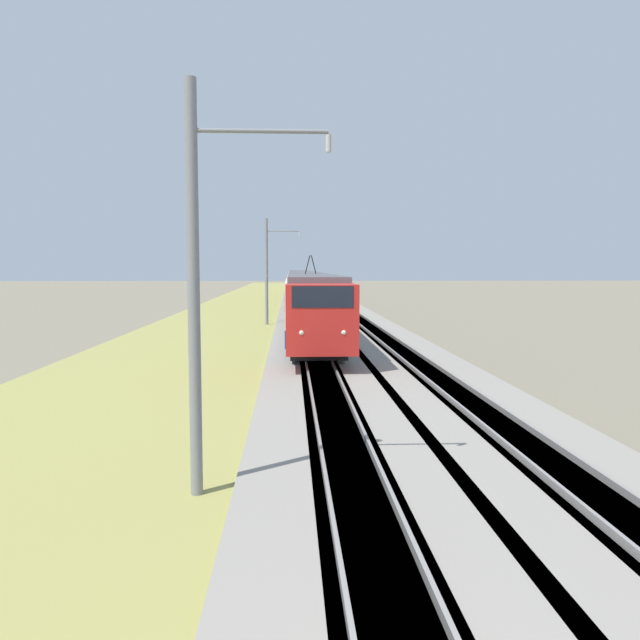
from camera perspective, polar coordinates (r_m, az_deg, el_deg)
name	(u,v)px	position (r m, az deg, el deg)	size (l,w,h in m)	color
ballast_main	(304,316)	(53.27, -1.46, 0.40)	(240.00, 4.40, 0.30)	gray
ballast_adjacent	(351,316)	(53.51, 2.90, 0.41)	(240.00, 4.40, 0.30)	gray
track_main	(304,316)	(53.27, -1.46, 0.41)	(240.00, 1.57, 0.45)	#4C4238
track_adjacent	(351,315)	(53.51, 2.90, 0.42)	(240.00, 1.57, 0.45)	#4C4238
grass_verge	(225,317)	(53.55, -8.70, 0.27)	(240.00, 9.36, 0.12)	#99934C
passenger_train	(302,287)	(62.50, -1.66, 3.03)	(79.36, 2.82, 4.96)	red
catenary_mast_near	(197,287)	(11.30, -11.15, 2.97)	(0.22, 2.56, 7.53)	slate
catenary_mast_mid	(267,271)	(45.37, -4.83, 4.52)	(0.22, 2.56, 7.79)	slate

